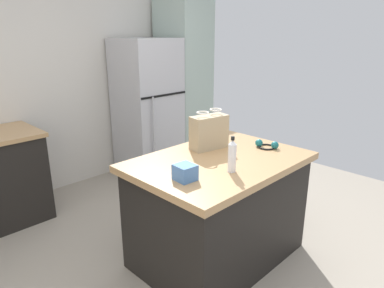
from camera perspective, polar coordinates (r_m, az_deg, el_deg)
ground at (r=2.93m, az=1.89°, el=-20.33°), size 5.81×5.81×0.00m
back_wall at (r=4.29m, az=-22.35°, el=10.66°), size 4.84×0.13×2.73m
kitchen_island at (r=2.88m, az=4.30°, el=-10.52°), size 1.36×0.96×0.88m
refrigerator at (r=4.55m, az=-7.26°, el=5.83°), size 0.71×0.70×1.74m
tall_cabinet at (r=4.93m, az=-1.34°, el=9.82°), size 0.55×0.62×2.24m
shopping_bag at (r=2.90m, az=2.79°, el=2.01°), size 0.33×0.20×0.32m
small_box at (r=2.30m, az=-1.15°, el=-4.66°), size 0.13×0.14×0.11m
bottle at (r=2.43m, az=6.58°, el=-1.95°), size 0.06×0.06×0.26m
ear_defenders at (r=3.00m, az=12.13°, el=-0.18°), size 0.19×0.19×0.06m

